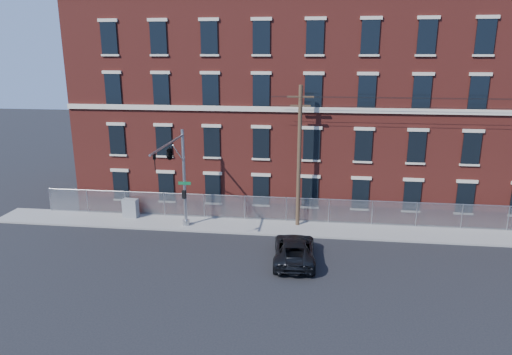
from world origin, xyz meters
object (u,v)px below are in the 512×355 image
object	(u,v)px
utility_pole_near	(299,154)
utility_cabinet	(131,208)
traffic_signal_mast	(173,162)
pickup_truck	(294,250)

from	to	relation	value
utility_pole_near	utility_cabinet	bearing A→B (deg)	179.79
traffic_signal_mast	utility_pole_near	bearing A→B (deg)	23.14
traffic_signal_mast	pickup_truck	world-z (taller)	traffic_signal_mast
utility_pole_near	traffic_signal_mast	bearing A→B (deg)	-156.86
traffic_signal_mast	utility_pole_near	distance (m)	8.70
pickup_truck	utility_pole_near	bearing A→B (deg)	-92.23
traffic_signal_mast	utility_cabinet	size ratio (longest dim) A/B	4.93
pickup_truck	traffic_signal_mast	bearing A→B (deg)	-18.91
utility_pole_near	pickup_truck	bearing A→B (deg)	-89.81
utility_pole_near	utility_cabinet	xyz separation A→B (m)	(-12.63, 0.05, -4.51)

